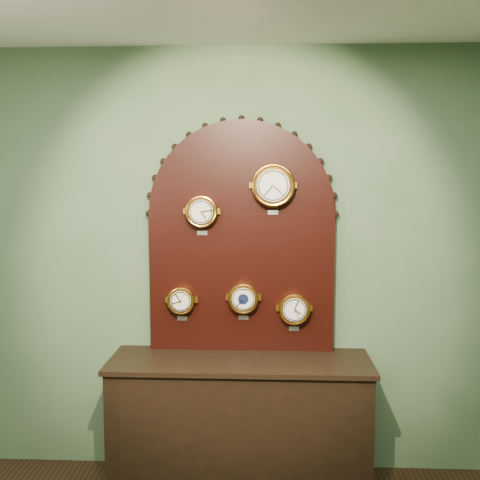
{
  "coord_description": "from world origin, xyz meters",
  "views": [
    {
      "loc": [
        0.16,
        -1.28,
        1.97
      ],
      "look_at": [
        0.0,
        2.25,
        1.58
      ],
      "focal_mm": 43.28,
      "sensor_mm": 36.0,
      "label": 1
    }
  ],
  "objects_px": {
    "roman_clock": "(202,212)",
    "tide_clock": "(294,309)",
    "display_board": "(241,230)",
    "barometer": "(243,298)",
    "shop_counter": "(240,425)",
    "arabic_clock": "(273,185)",
    "hygrometer": "(181,300)"
  },
  "relations": [
    {
      "from": "hygrometer",
      "to": "barometer",
      "type": "xyz_separation_m",
      "value": [
        0.4,
        -0.0,
        0.02
      ]
    },
    {
      "from": "hygrometer",
      "to": "tide_clock",
      "type": "xyz_separation_m",
      "value": [
        0.73,
        -0.0,
        -0.05
      ]
    },
    {
      "from": "shop_counter",
      "to": "barometer",
      "type": "relative_size",
      "value": 6.42
    },
    {
      "from": "display_board",
      "to": "arabic_clock",
      "type": "relative_size",
      "value": 4.74
    },
    {
      "from": "roman_clock",
      "to": "shop_counter",
      "type": "bearing_deg",
      "value": -31.48
    },
    {
      "from": "roman_clock",
      "to": "tide_clock",
      "type": "bearing_deg",
      "value": 0.01
    },
    {
      "from": "shop_counter",
      "to": "barometer",
      "type": "xyz_separation_m",
      "value": [
        0.02,
        0.15,
        0.79
      ]
    },
    {
      "from": "shop_counter",
      "to": "barometer",
      "type": "distance_m",
      "value": 0.8
    },
    {
      "from": "shop_counter",
      "to": "tide_clock",
      "type": "bearing_deg",
      "value": 24.09
    },
    {
      "from": "tide_clock",
      "to": "hygrometer",
      "type": "bearing_deg",
      "value": 179.95
    },
    {
      "from": "arabic_clock",
      "to": "hygrometer",
      "type": "xyz_separation_m",
      "value": [
        -0.59,
        0.0,
        -0.74
      ]
    },
    {
      "from": "display_board",
      "to": "arabic_clock",
      "type": "height_order",
      "value": "display_board"
    },
    {
      "from": "hygrometer",
      "to": "display_board",
      "type": "bearing_deg",
      "value": 9.56
    },
    {
      "from": "display_board",
      "to": "tide_clock",
      "type": "xyz_separation_m",
      "value": [
        0.34,
        -0.07,
        -0.51
      ]
    },
    {
      "from": "display_board",
      "to": "tide_clock",
      "type": "relative_size",
      "value": 6.02
    },
    {
      "from": "display_board",
      "to": "barometer",
      "type": "height_order",
      "value": "display_board"
    },
    {
      "from": "display_board",
      "to": "barometer",
      "type": "distance_m",
      "value": 0.44
    },
    {
      "from": "tide_clock",
      "to": "barometer",
      "type": "bearing_deg",
      "value": -179.99
    },
    {
      "from": "shop_counter",
      "to": "arabic_clock",
      "type": "distance_m",
      "value": 1.53
    },
    {
      "from": "arabic_clock",
      "to": "hygrometer",
      "type": "bearing_deg",
      "value": 179.77
    },
    {
      "from": "display_board",
      "to": "arabic_clock",
      "type": "distance_m",
      "value": 0.36
    },
    {
      "from": "roman_clock",
      "to": "tide_clock",
      "type": "relative_size",
      "value": 1.01
    },
    {
      "from": "display_board",
      "to": "roman_clock",
      "type": "distance_m",
      "value": 0.29
    },
    {
      "from": "roman_clock",
      "to": "arabic_clock",
      "type": "bearing_deg",
      "value": -0.21
    },
    {
      "from": "barometer",
      "to": "tide_clock",
      "type": "distance_m",
      "value": 0.34
    },
    {
      "from": "arabic_clock",
      "to": "hygrometer",
      "type": "distance_m",
      "value": 0.95
    },
    {
      "from": "barometer",
      "to": "arabic_clock",
      "type": "bearing_deg",
      "value": -0.52
    },
    {
      "from": "display_board",
      "to": "hygrometer",
      "type": "height_order",
      "value": "display_board"
    },
    {
      "from": "roman_clock",
      "to": "tide_clock",
      "type": "distance_m",
      "value": 0.86
    },
    {
      "from": "roman_clock",
      "to": "arabic_clock",
      "type": "distance_m",
      "value": 0.48
    },
    {
      "from": "barometer",
      "to": "shop_counter",
      "type": "bearing_deg",
      "value": -95.79
    },
    {
      "from": "shop_counter",
      "to": "arabic_clock",
      "type": "xyz_separation_m",
      "value": [
        0.2,
        0.15,
        1.51
      ]
    }
  ]
}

